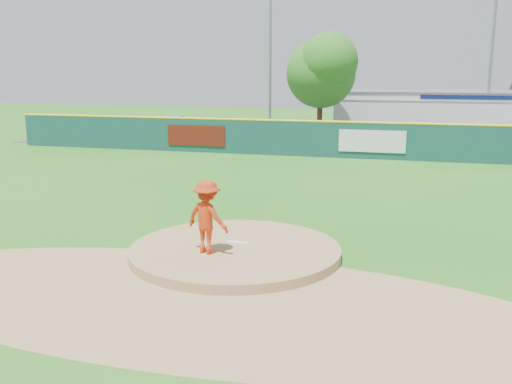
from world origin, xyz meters
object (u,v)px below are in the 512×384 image
(playground_slide, at_px, (174,128))
(deciduous_tree, at_px, (321,74))
(pool_building_grp, at_px, (440,113))
(pitcher, at_px, (207,217))
(light_pole_left, at_px, (270,52))
(light_pole_right, at_px, (491,59))
(van, at_px, (441,135))

(playground_slide, xyz_separation_m, deciduous_tree, (10.23, 1.09, 3.74))
(pool_building_grp, bearing_deg, pitcher, -101.28)
(light_pole_left, relative_size, light_pole_right, 1.10)
(pool_building_grp, relative_size, playground_slide, 5.24)
(playground_slide, distance_m, deciduous_tree, 10.94)
(van, relative_size, deciduous_tree, 0.74)
(playground_slide, bearing_deg, deciduous_tree, 6.07)
(van, relative_size, light_pole_right, 0.55)
(pitcher, distance_m, playground_slide, 27.22)
(pitcher, distance_m, pool_building_grp, 33.30)
(pool_building_grp, distance_m, playground_slide, 19.95)
(pool_building_grp, height_order, deciduous_tree, deciduous_tree)
(pool_building_grp, distance_m, deciduous_tree, 11.01)
(playground_slide, bearing_deg, light_pole_right, 13.48)
(pitcher, distance_m, van, 25.76)
(pitcher, bearing_deg, playground_slide, -46.01)
(deciduous_tree, distance_m, light_pole_left, 4.72)
(van, relative_size, playground_slide, 1.89)
(van, distance_m, deciduous_tree, 8.78)
(pitcher, xyz_separation_m, deciduous_tree, (-1.49, 25.66, 3.38))
(van, distance_m, pool_building_grp, 7.76)
(van, height_order, light_pole_right, light_pole_right)
(pool_building_grp, height_order, playground_slide, pool_building_grp)
(pool_building_grp, relative_size, deciduous_tree, 2.07)
(pitcher, xyz_separation_m, playground_slide, (-11.71, 24.57, -0.36))
(deciduous_tree, bearing_deg, pool_building_grp, 41.16)
(van, distance_m, light_pole_right, 7.38)
(deciduous_tree, bearing_deg, van, -5.13)
(pitcher, relative_size, pool_building_grp, 0.12)
(deciduous_tree, relative_size, light_pole_right, 0.74)
(pitcher, bearing_deg, pool_building_grp, -82.78)
(pitcher, bearing_deg, van, -85.92)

